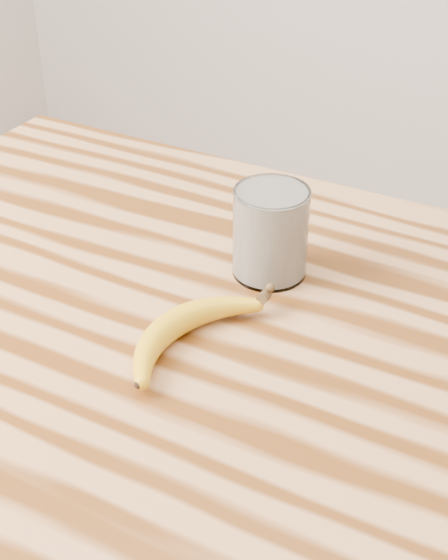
% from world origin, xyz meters
% --- Properties ---
extents(table, '(1.20, 0.80, 0.90)m').
position_xyz_m(table, '(0.00, 0.00, 0.77)').
color(table, '#B07A47').
rests_on(table, ground).
extents(smoothie_glass, '(0.09, 0.09, 0.11)m').
position_xyz_m(smoothie_glass, '(-0.04, 0.15, 0.96)').
color(smoothie_glass, white).
rests_on(smoothie_glass, table).
extents(banana, '(0.15, 0.27, 0.03)m').
position_xyz_m(banana, '(-0.08, -0.01, 0.92)').
color(banana, gold).
rests_on(banana, table).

